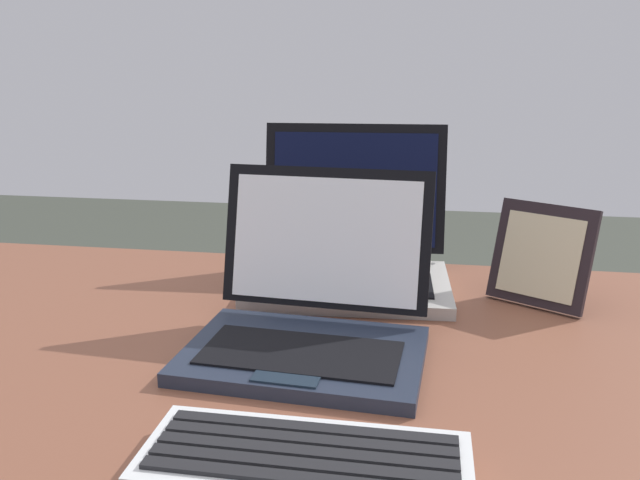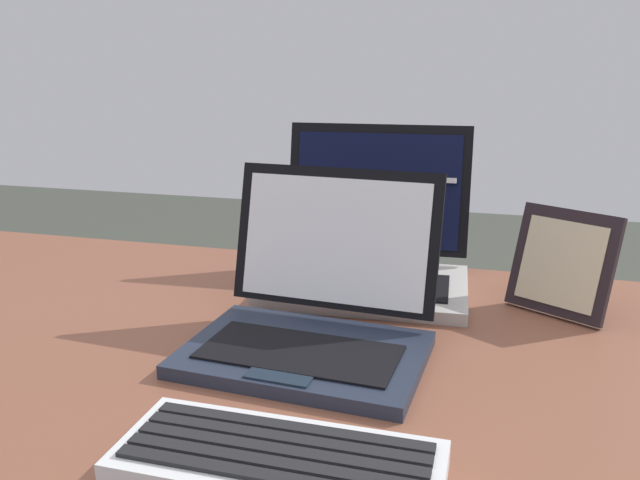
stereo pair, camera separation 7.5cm
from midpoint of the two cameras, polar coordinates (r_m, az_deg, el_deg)
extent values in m
cube|color=brown|center=(0.89, -9.72, -9.86)|extent=(1.59, 0.76, 0.04)
cube|color=#202838|center=(0.81, -4.14, -10.16)|extent=(0.31, 0.22, 0.02)
cube|color=black|center=(0.79, -4.48, -9.96)|extent=(0.25, 0.13, 0.00)
cube|color=#172330|center=(0.74, -6.00, -12.08)|extent=(0.08, 0.04, 0.00)
cube|color=black|center=(0.88, -1.93, 0.15)|extent=(0.29, 0.08, 0.19)
cube|color=white|center=(0.88, -2.01, -0.03)|extent=(0.26, 0.06, 0.16)
cube|color=silver|center=(0.88, -2.03, -0.35)|extent=(0.24, 0.02, 0.01)
cube|color=beige|center=(1.04, 0.50, -4.02)|extent=(0.33, 0.24, 0.02)
cube|color=black|center=(1.02, 0.41, -3.75)|extent=(0.27, 0.14, 0.00)
cube|color=beige|center=(0.96, -0.01, -5.18)|extent=(0.09, 0.04, 0.00)
cube|color=black|center=(1.13, 1.17, 4.61)|extent=(0.32, 0.07, 0.22)
cube|color=black|center=(1.13, 1.15, 4.49)|extent=(0.29, 0.06, 0.19)
cube|color=silver|center=(1.12, 1.15, 5.58)|extent=(0.27, 0.02, 0.01)
cube|color=silver|center=(0.61, -5.12, -19.41)|extent=(0.29, 0.12, 0.03)
cube|color=black|center=(0.57, -6.17, -20.33)|extent=(0.27, 0.02, 0.00)
cube|color=black|center=(0.58, -5.64, -19.26)|extent=(0.27, 0.02, 0.00)
cube|color=black|center=(0.60, -5.15, -18.25)|extent=(0.27, 0.02, 0.00)
cube|color=black|center=(0.62, -4.69, -17.29)|extent=(0.27, 0.02, 0.00)
cube|color=black|center=(0.63, -4.26, -16.37)|extent=(0.27, 0.02, 0.00)
cube|color=black|center=(1.01, 17.02, -1.32)|extent=(0.15, 0.12, 0.15)
cube|color=beige|center=(1.00, 16.86, -1.41)|extent=(0.12, 0.09, 0.12)
cube|color=black|center=(1.06, 17.38, -4.20)|extent=(0.02, 0.02, 0.03)
camera|label=1|loc=(0.04, -92.86, -0.81)|focal=36.20mm
camera|label=2|loc=(0.04, 87.14, 0.81)|focal=36.20mm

